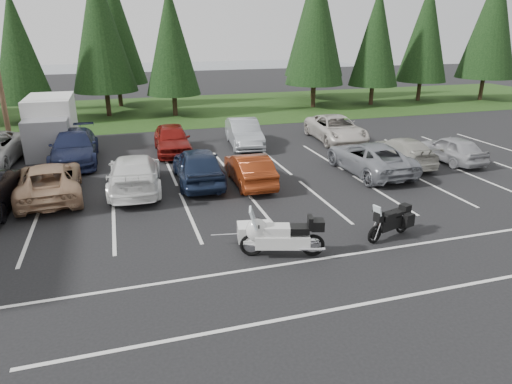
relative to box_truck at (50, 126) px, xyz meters
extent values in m
plane|color=black|center=(8.00, -12.50, -1.45)|extent=(120.00, 120.00, 0.00)
cube|color=#1B3711|center=(8.00, 11.50, -1.45)|extent=(80.00, 16.00, 0.01)
cube|color=slate|center=(12.00, 42.50, -1.45)|extent=(70.00, 50.00, 0.02)
cube|color=silver|center=(8.00, -10.50, -1.45)|extent=(32.00, 16.00, 0.01)
cylinder|color=#332316|center=(-2.50, 8.90, -0.39)|extent=(0.36, 0.36, 2.11)
cone|color=black|center=(-2.50, 8.90, 3.83)|extent=(3.87, 3.87, 7.48)
cylinder|color=#332316|center=(3.00, 10.40, -0.14)|extent=(0.36, 0.36, 2.62)
cone|color=black|center=(3.00, 10.40, 5.09)|extent=(4.80, 4.80, 9.27)
cylinder|color=#332316|center=(8.00, 9.10, -0.32)|extent=(0.36, 0.36, 2.26)
cone|color=black|center=(8.00, 9.10, 4.19)|extent=(4.14, 4.14, 7.99)
cylinder|color=#332316|center=(20.00, 9.60, -0.11)|extent=(0.36, 0.36, 2.69)
cone|color=black|center=(20.00, 9.60, 5.27)|extent=(4.93, 4.93, 9.52)
cylinder|color=#332316|center=(25.50, 9.30, -0.29)|extent=(0.36, 0.36, 2.33)
cone|color=black|center=(25.50, 9.30, 4.37)|extent=(4.27, 4.27, 8.24)
cylinder|color=#332316|center=(31.00, 10.10, -0.21)|extent=(0.36, 0.36, 2.47)
cone|color=black|center=(31.00, 10.10, 4.73)|extent=(4.53, 4.53, 8.76)
cylinder|color=#332316|center=(37.00, 8.80, -0.03)|extent=(0.36, 0.36, 2.83)
cone|color=black|center=(37.00, 8.80, 5.63)|extent=(5.19, 5.19, 10.03)
cylinder|color=#332316|center=(4.00, 15.00, -0.09)|extent=(0.36, 0.36, 2.71)
cone|color=black|center=(4.00, 15.00, 5.33)|extent=(4.97, 4.97, 9.61)
cylinder|color=#332316|center=(22.00, 14.30, 0.05)|extent=(0.36, 0.36, 3.00)
cone|color=black|center=(22.00, 14.30, 6.05)|extent=(5.50, 5.50, 10.62)
imported|color=tan|center=(0.71, -7.94, -0.73)|extent=(2.75, 5.33, 1.44)
imported|color=white|center=(4.06, -8.01, -0.69)|extent=(2.50, 5.39, 1.52)
imported|color=#17213A|center=(6.79, -7.89, -0.63)|extent=(2.08, 4.86, 1.64)
imported|color=maroon|center=(8.93, -8.66, -0.76)|extent=(1.56, 4.22, 1.38)
imported|color=gray|center=(14.86, -8.70, -0.71)|extent=(2.52, 5.34, 1.47)
imported|color=#A7A599|center=(17.18, -7.85, -0.78)|extent=(2.14, 4.71, 1.34)
imported|color=#A1A1A5|center=(19.86, -8.25, -0.77)|extent=(1.77, 4.05, 1.36)
imported|color=#181F3D|center=(1.34, -2.73, -0.65)|extent=(2.25, 5.52, 1.60)
imported|color=maroon|center=(6.35, -2.35, -0.67)|extent=(2.02, 4.67, 1.57)
imported|color=gray|center=(10.54, -2.00, -0.68)|extent=(2.10, 4.83, 1.55)
imported|color=beige|center=(16.23, -2.39, -0.70)|extent=(2.87, 5.58, 1.51)
camera|label=1|loc=(3.61, -27.10, 5.13)|focal=32.00mm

